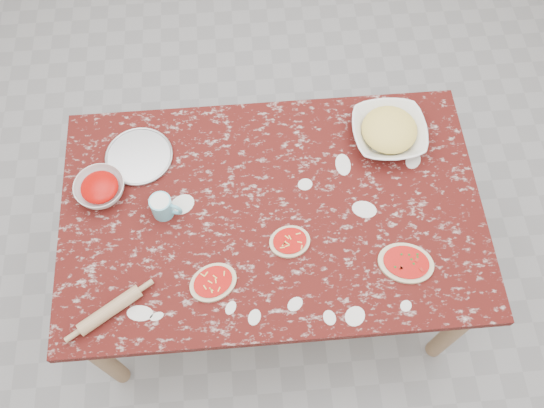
{
  "coord_description": "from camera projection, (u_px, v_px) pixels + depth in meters",
  "views": [
    {
      "loc": [
        -0.08,
        -0.95,
        2.71
      ],
      "look_at": [
        0.0,
        0.0,
        0.8
      ],
      "focal_mm": 38.13,
      "sensor_mm": 36.0,
      "label": 1
    }
  ],
  "objects": [
    {
      "name": "pizza_right",
      "position": [
        406.0,
        263.0,
        2.08
      ],
      "size": [
        0.24,
        0.2,
        0.02
      ],
      "color": "beige",
      "rests_on": "worktable"
    },
    {
      "name": "ground",
      "position": [
        272.0,
        276.0,
        2.85
      ],
      "size": [
        4.0,
        4.0,
        0.0
      ],
      "primitive_type": "plane",
      "color": "gray"
    },
    {
      "name": "worktable",
      "position": [
        272.0,
        219.0,
        2.26
      ],
      "size": [
        1.6,
        1.0,
        0.75
      ],
      "color": "#41100D",
      "rests_on": "ground"
    },
    {
      "name": "rolling_pin",
      "position": [
        110.0,
        310.0,
        1.99
      ],
      "size": [
        0.22,
        0.17,
        0.05
      ],
      "primitive_type": "cylinder",
      "rotation": [
        0.0,
        1.57,
        0.57
      ],
      "color": "tan",
      "rests_on": "worktable"
    },
    {
      "name": "pizza_tray",
      "position": [
        139.0,
        157.0,
        2.28
      ],
      "size": [
        0.33,
        0.33,
        0.01
      ],
      "primitive_type": "cylinder",
      "rotation": [
        0.0,
        0.0,
        0.29
      ],
      "color": "#B2B2B7",
      "rests_on": "worktable"
    },
    {
      "name": "cheese_bowl",
      "position": [
        388.0,
        133.0,
        2.3
      ],
      "size": [
        0.3,
        0.3,
        0.07
      ],
      "primitive_type": "imported",
      "rotation": [
        0.0,
        0.0,
        0.0
      ],
      "color": "white",
      "rests_on": "worktable"
    },
    {
      "name": "sauce_bowl",
      "position": [
        100.0,
        189.0,
        2.19
      ],
      "size": [
        0.21,
        0.21,
        0.06
      ],
      "primitive_type": "imported",
      "rotation": [
        0.0,
        0.0,
        -0.07
      ],
      "color": "white",
      "rests_on": "worktable"
    },
    {
      "name": "pizza_mid",
      "position": [
        290.0,
        242.0,
        2.12
      ],
      "size": [
        0.17,
        0.15,
        0.02
      ],
      "color": "beige",
      "rests_on": "worktable"
    },
    {
      "name": "pizza_left",
      "position": [
        213.0,
        282.0,
        2.05
      ],
      "size": [
        0.21,
        0.19,
        0.02
      ],
      "color": "beige",
      "rests_on": "worktable"
    },
    {
      "name": "flour_mug",
      "position": [
        163.0,
        207.0,
        2.14
      ],
      "size": [
        0.12,
        0.08,
        0.09
      ],
      "color": "#68C1D8",
      "rests_on": "worktable"
    }
  ]
}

